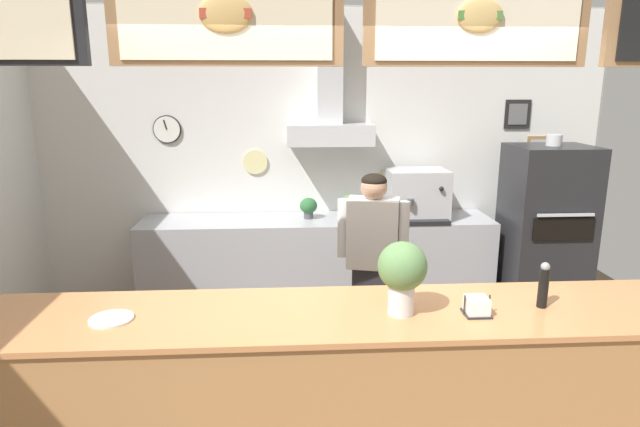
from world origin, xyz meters
The scene contains 12 objects.
back_wall_assembly centered at (0.00, 2.34, 1.57)m, with size 5.70×2.64×2.94m.
service_counter centered at (0.00, -0.35, 0.53)m, with size 4.76×0.71×1.06m.
back_prep_counter centered at (-0.07, 2.11, 0.46)m, with size 3.40×0.63×0.94m.
pizza_oven centered at (2.07, 1.84, 0.83)m, with size 0.73×0.67×1.76m.
shop_worker centered at (0.28, 0.91, 0.86)m, with size 0.52×0.30×1.57m.
espresso_machine centered at (0.89, 2.09, 1.17)m, with size 0.57×0.52×0.48m.
potted_thyme centered at (0.25, 2.14, 1.07)m, with size 0.19×0.19×0.23m.
potted_rosemary centered at (-0.15, 2.14, 1.05)m, with size 0.17×0.17×0.20m.
condiment_plate centered at (-1.24, -0.39, 1.07)m, with size 0.22×0.22×0.01m.
pepper_grinder centered at (0.98, -0.36, 1.18)m, with size 0.05×0.05×0.25m.
napkin_holder centered at (0.60, -0.43, 1.10)m, with size 0.14×0.13×0.11m.
basil_vase centered at (0.22, -0.40, 1.28)m, with size 0.25×0.25×0.38m.
Camera 1 is at (-0.35, -2.92, 2.21)m, focal length 30.11 mm.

